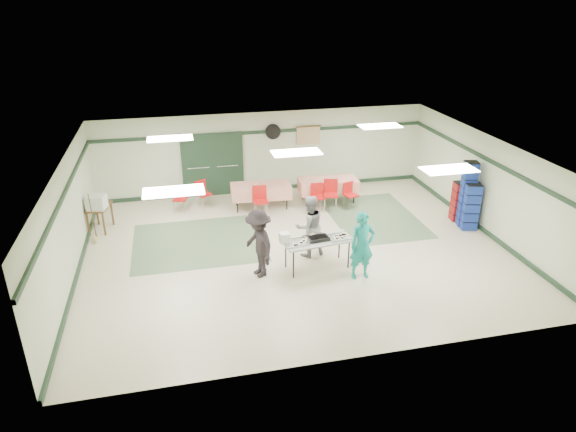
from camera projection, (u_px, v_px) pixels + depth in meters
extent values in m
plane|color=beige|center=(296.00, 249.00, 13.65)|extent=(11.00, 11.00, 0.00)
plane|color=white|center=(296.00, 152.00, 12.55)|extent=(11.00, 11.00, 0.00)
plane|color=beige|center=(264.00, 152.00, 17.11)|extent=(11.00, 0.00, 11.00)
plane|color=beige|center=(356.00, 297.00, 9.10)|extent=(11.00, 0.00, 11.00)
plane|color=beige|center=(68.00, 223.00, 11.98)|extent=(0.00, 9.00, 9.00)
plane|color=beige|center=(488.00, 186.00, 14.22)|extent=(0.00, 9.00, 9.00)
cube|color=#1C3422|center=(264.00, 132.00, 16.79)|extent=(11.00, 0.06, 0.10)
cube|color=#1C3422|center=(265.00, 189.00, 17.61)|extent=(11.00, 0.06, 0.12)
cube|color=#1C3422|center=(64.00, 195.00, 11.70)|extent=(0.06, 9.00, 0.10)
cube|color=#1C3422|center=(78.00, 271.00, 12.51)|extent=(0.06, 9.00, 0.12)
cube|color=#1C3422|center=(492.00, 162.00, 13.93)|extent=(0.06, 9.00, 0.10)
cube|color=#1C3422|center=(480.00, 228.00, 14.74)|extent=(0.06, 9.00, 0.12)
cube|color=#5C7858|center=(198.00, 242.00, 14.03)|extent=(3.50, 3.00, 0.01)
cube|color=#5C7858|center=(374.00, 217.00, 15.56)|extent=(2.50, 3.50, 0.01)
cube|color=gray|center=(198.00, 166.00, 16.73)|extent=(0.90, 0.06, 2.10)
cube|color=gray|center=(227.00, 164.00, 16.92)|extent=(0.90, 0.06, 2.10)
cube|color=#1C3422|center=(213.00, 165.00, 16.80)|extent=(2.00, 0.03, 2.15)
cylinder|color=black|center=(273.00, 132.00, 16.83)|extent=(0.50, 0.10, 0.50)
cube|color=#D8B487|center=(308.00, 135.00, 17.15)|extent=(0.80, 0.02, 0.60)
cube|color=#BBBBB6|center=(318.00, 241.00, 12.48)|extent=(1.75, 0.88, 0.04)
cylinder|color=black|center=(293.00, 265.00, 12.17)|extent=(0.04, 0.04, 0.72)
cylinder|color=black|center=(349.00, 255.00, 12.62)|extent=(0.04, 0.04, 0.72)
cylinder|color=black|center=(286.00, 254.00, 12.64)|extent=(0.04, 0.04, 0.72)
cylinder|color=black|center=(339.00, 245.00, 13.09)|extent=(0.04, 0.04, 0.72)
cube|color=silver|center=(339.00, 237.00, 12.58)|extent=(0.59, 0.47, 0.02)
cube|color=silver|center=(314.00, 238.00, 12.53)|extent=(0.58, 0.47, 0.02)
cube|color=silver|center=(295.00, 243.00, 12.29)|extent=(0.64, 0.52, 0.02)
cube|color=black|center=(318.00, 238.00, 12.46)|extent=(0.54, 0.37, 0.08)
cube|color=white|center=(284.00, 238.00, 12.29)|extent=(0.24, 0.23, 0.25)
imported|color=teal|center=(362.00, 245.00, 12.04)|extent=(0.62, 0.42, 1.67)
imported|color=gray|center=(309.00, 226.00, 13.06)|extent=(0.91, 0.77, 1.63)
imported|color=black|center=(259.00, 244.00, 12.10)|extent=(0.91, 1.23, 1.69)
cube|color=red|center=(328.00, 180.00, 16.42)|extent=(1.92, 0.92, 0.05)
cube|color=red|center=(328.00, 185.00, 16.50)|extent=(1.92, 0.94, 0.40)
cylinder|color=black|center=(306.00, 196.00, 16.18)|extent=(0.04, 0.04, 0.72)
cylinder|color=black|center=(354.00, 193.00, 16.41)|extent=(0.04, 0.04, 0.72)
cylinder|color=black|center=(303.00, 189.00, 16.74)|extent=(0.04, 0.04, 0.72)
cylinder|color=black|center=(349.00, 186.00, 16.97)|extent=(0.04, 0.04, 0.72)
cube|color=red|center=(261.00, 185.00, 15.97)|extent=(1.90, 0.92, 0.05)
cube|color=red|center=(261.00, 191.00, 16.05)|extent=(1.90, 0.94, 0.40)
cylinder|color=black|center=(237.00, 202.00, 15.73)|extent=(0.04, 0.04, 0.72)
cylinder|color=black|center=(287.00, 199.00, 15.96)|extent=(0.04, 0.04, 0.72)
cylinder|color=black|center=(236.00, 195.00, 16.29)|extent=(0.04, 0.04, 0.72)
cylinder|color=black|center=(284.00, 192.00, 16.51)|extent=(0.04, 0.04, 0.72)
cube|color=red|center=(331.00, 195.00, 15.92)|extent=(0.54, 0.54, 0.04)
cube|color=red|center=(331.00, 185.00, 16.00)|extent=(0.43, 0.16, 0.44)
cylinder|color=silver|center=(325.00, 205.00, 15.87)|extent=(0.02, 0.02, 0.46)
cylinder|color=silver|center=(336.00, 205.00, 15.86)|extent=(0.02, 0.02, 0.46)
cylinder|color=silver|center=(325.00, 200.00, 16.19)|extent=(0.02, 0.02, 0.46)
cylinder|color=silver|center=(336.00, 200.00, 16.18)|extent=(0.02, 0.02, 0.46)
cube|color=red|center=(318.00, 197.00, 15.86)|extent=(0.40, 0.40, 0.04)
cube|color=red|center=(317.00, 189.00, 15.93)|extent=(0.40, 0.04, 0.40)
cylinder|color=silver|center=(314.00, 207.00, 15.78)|extent=(0.02, 0.02, 0.42)
cylinder|color=silver|center=(324.00, 206.00, 15.84)|extent=(0.02, 0.02, 0.42)
cylinder|color=silver|center=(312.00, 203.00, 16.06)|extent=(0.02, 0.02, 0.42)
cylinder|color=silver|center=(321.00, 202.00, 16.12)|extent=(0.02, 0.02, 0.42)
cube|color=red|center=(351.00, 195.00, 16.08)|extent=(0.47, 0.47, 0.04)
cube|color=red|center=(348.00, 187.00, 16.13)|extent=(0.37, 0.15, 0.38)
cylinder|color=silver|center=(350.00, 204.00, 15.98)|extent=(0.02, 0.02, 0.40)
cylinder|color=silver|center=(357.00, 202.00, 16.12)|extent=(0.02, 0.02, 0.40)
cylinder|color=silver|center=(344.00, 201.00, 16.22)|extent=(0.02, 0.02, 0.40)
cylinder|color=silver|center=(352.00, 199.00, 16.36)|extent=(0.02, 0.02, 0.40)
cube|color=red|center=(261.00, 201.00, 15.48)|extent=(0.44, 0.44, 0.04)
cube|color=red|center=(259.00, 192.00, 15.55)|extent=(0.43, 0.05, 0.43)
cylinder|color=silver|center=(256.00, 212.00, 15.39)|extent=(0.02, 0.02, 0.45)
cylinder|color=silver|center=(267.00, 211.00, 15.45)|extent=(0.02, 0.02, 0.45)
cylinder|color=silver|center=(254.00, 207.00, 15.70)|extent=(0.02, 0.02, 0.45)
cylinder|color=silver|center=(265.00, 206.00, 15.76)|extent=(0.02, 0.02, 0.45)
cube|color=red|center=(204.00, 194.00, 16.09)|extent=(0.55, 0.55, 0.04)
cube|color=red|center=(200.00, 186.00, 16.12)|extent=(0.37, 0.23, 0.40)
cylinder|color=silver|center=(203.00, 204.00, 15.98)|extent=(0.02, 0.02, 0.42)
cylinder|color=silver|center=(211.00, 201.00, 16.18)|extent=(0.02, 0.02, 0.42)
cylinder|color=silver|center=(197.00, 201.00, 16.19)|extent=(0.02, 0.02, 0.42)
cylinder|color=silver|center=(206.00, 198.00, 16.39)|extent=(0.02, 0.02, 0.42)
cube|color=red|center=(180.00, 199.00, 15.77)|extent=(0.49, 0.49, 0.04)
cube|color=red|center=(181.00, 191.00, 15.84)|extent=(0.38, 0.16, 0.39)
cylinder|color=silver|center=(174.00, 208.00, 15.73)|extent=(0.02, 0.02, 0.40)
cylinder|color=silver|center=(184.00, 208.00, 15.71)|extent=(0.02, 0.02, 0.40)
cylinder|color=silver|center=(177.00, 204.00, 16.01)|extent=(0.02, 0.02, 0.40)
cylinder|color=silver|center=(187.00, 204.00, 15.99)|extent=(0.02, 0.02, 0.40)
cube|color=navy|center=(470.00, 206.00, 14.57)|extent=(0.52, 0.52, 1.38)
cube|color=maroon|center=(459.00, 201.00, 15.15)|extent=(0.41, 0.41, 1.19)
cube|color=navy|center=(467.00, 194.00, 14.67)|extent=(0.46, 0.46, 1.93)
cube|color=brown|center=(98.00, 207.00, 14.46)|extent=(0.74, 0.96, 0.05)
cube|color=brown|center=(88.00, 224.00, 14.30)|extent=(0.05, 0.05, 0.70)
cube|color=brown|center=(104.00, 224.00, 14.29)|extent=(0.05, 0.05, 0.70)
cube|color=brown|center=(97.00, 214.00, 14.94)|extent=(0.05, 0.05, 0.70)
cube|color=brown|center=(112.00, 214.00, 14.93)|extent=(0.05, 0.05, 0.70)
cube|color=beige|center=(96.00, 202.00, 14.20)|extent=(0.58, 0.53, 0.39)
cylinder|color=brown|center=(92.00, 217.00, 13.81)|extent=(0.06, 0.23, 1.40)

